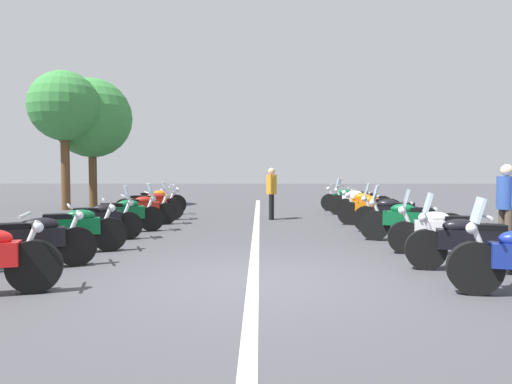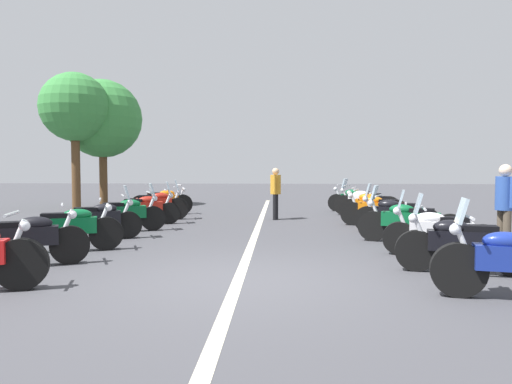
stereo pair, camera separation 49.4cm
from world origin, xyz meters
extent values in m
plane|color=#424247|center=(0.00, 0.00, 0.00)|extent=(80.00, 80.00, 0.00)
cube|color=beige|center=(4.88, 0.00, 0.00)|extent=(22.70, 0.16, 0.01)
cylinder|color=black|center=(-0.66, 2.76, 0.34)|extent=(0.32, 0.69, 0.68)
cylinder|color=silver|center=(-0.68, 2.82, 0.64)|extent=(0.14, 0.30, 0.58)
cylinder|color=silver|center=(-0.69, 2.86, 1.00)|extent=(0.61, 0.20, 0.04)
sphere|color=silver|center=(-0.65, 2.72, 0.84)|extent=(0.14, 0.14, 0.14)
cylinder|color=black|center=(1.01, 2.88, 0.32)|extent=(0.40, 0.63, 0.63)
cube|color=black|center=(0.72, 3.51, 0.50)|extent=(0.70, 1.07, 0.30)
ellipsoid|color=black|center=(0.79, 3.35, 0.70)|extent=(0.46, 0.58, 0.22)
cube|color=black|center=(0.62, 3.71, 0.68)|extent=(0.44, 0.54, 0.12)
cylinder|color=silver|center=(0.99, 2.94, 0.62)|extent=(0.19, 0.29, 0.58)
cylinder|color=silver|center=(0.97, 2.97, 0.98)|extent=(0.58, 0.30, 0.04)
sphere|color=silver|center=(1.03, 2.84, 0.82)|extent=(0.14, 0.14, 0.14)
cylinder|color=black|center=(2.34, 2.77, 0.32)|extent=(0.35, 0.65, 0.64)
cylinder|color=black|center=(1.86, 4.07, 0.32)|extent=(0.35, 0.65, 0.64)
cube|color=#0C592D|center=(2.10, 3.42, 0.50)|extent=(0.63, 1.08, 0.30)
ellipsoid|color=#0C592D|center=(2.17, 3.25, 0.70)|extent=(0.42, 0.58, 0.22)
cube|color=black|center=(2.03, 3.62, 0.68)|extent=(0.41, 0.54, 0.12)
cylinder|color=silver|center=(2.32, 2.83, 0.62)|extent=(0.17, 0.30, 0.58)
cylinder|color=silver|center=(2.31, 2.86, 0.98)|extent=(0.60, 0.25, 0.04)
sphere|color=silver|center=(2.36, 2.72, 0.82)|extent=(0.14, 0.14, 0.14)
cylinder|color=silver|center=(2.13, 3.87, 0.22)|extent=(0.27, 0.54, 0.08)
cylinder|color=black|center=(3.84, 2.83, 0.31)|extent=(0.37, 0.62, 0.61)
cylinder|color=black|center=(3.31, 4.07, 0.31)|extent=(0.37, 0.62, 0.61)
cube|color=black|center=(3.58, 3.45, 0.49)|extent=(0.66, 1.05, 0.30)
ellipsoid|color=black|center=(3.65, 3.28, 0.69)|extent=(0.44, 0.58, 0.22)
cube|color=black|center=(3.49, 3.65, 0.67)|extent=(0.43, 0.54, 0.12)
cylinder|color=silver|center=(3.82, 2.88, 0.61)|extent=(0.18, 0.29, 0.58)
cylinder|color=silver|center=(3.80, 2.92, 0.97)|extent=(0.59, 0.28, 0.04)
sphere|color=silver|center=(3.86, 2.78, 0.81)|extent=(0.14, 0.14, 0.14)
cylinder|color=silver|center=(3.58, 3.89, 0.21)|extent=(0.29, 0.54, 0.08)
cube|color=silver|center=(3.83, 2.85, 1.04)|extent=(0.38, 0.25, 0.32)
cylinder|color=black|center=(5.19, 2.63, 0.31)|extent=(0.38, 0.63, 0.62)
cylinder|color=black|center=(4.59, 3.98, 0.31)|extent=(0.38, 0.63, 0.62)
cube|color=#0C592D|center=(4.89, 3.30, 0.49)|extent=(0.71, 1.14, 0.30)
ellipsoid|color=#0C592D|center=(4.96, 3.14, 0.69)|extent=(0.45, 0.58, 0.22)
cube|color=black|center=(4.80, 3.50, 0.67)|extent=(0.43, 0.54, 0.12)
cylinder|color=silver|center=(5.16, 2.68, 0.61)|extent=(0.18, 0.29, 0.58)
cylinder|color=silver|center=(5.14, 2.72, 0.97)|extent=(0.58, 0.29, 0.04)
sphere|color=silver|center=(5.21, 2.58, 0.81)|extent=(0.14, 0.14, 0.14)
cylinder|color=silver|center=(4.87, 3.78, 0.22)|extent=(0.30, 0.54, 0.08)
cube|color=silver|center=(5.18, 2.65, 1.04)|extent=(0.38, 0.26, 0.32)
cylinder|color=black|center=(6.61, 2.55, 0.30)|extent=(0.32, 0.62, 0.61)
cylinder|color=black|center=(6.14, 4.00, 0.30)|extent=(0.32, 0.62, 0.61)
cube|color=maroon|center=(6.37, 3.27, 0.48)|extent=(0.62, 1.19, 0.30)
ellipsoid|color=maroon|center=(6.43, 3.10, 0.68)|extent=(0.41, 0.57, 0.22)
cube|color=black|center=(6.30, 3.48, 0.66)|extent=(0.40, 0.54, 0.12)
cylinder|color=silver|center=(6.59, 2.61, 0.60)|extent=(0.16, 0.30, 0.58)
cylinder|color=silver|center=(6.58, 2.64, 0.96)|extent=(0.60, 0.23, 0.04)
sphere|color=silver|center=(6.62, 2.50, 0.80)|extent=(0.14, 0.14, 0.14)
cylinder|color=silver|center=(6.40, 3.76, 0.21)|extent=(0.25, 0.55, 0.08)
cube|color=silver|center=(6.60, 2.57, 1.03)|extent=(0.38, 0.23, 0.32)
cylinder|color=black|center=(7.75, 2.56, 0.34)|extent=(0.28, 0.69, 0.67)
cylinder|color=black|center=(7.46, 3.94, 0.34)|extent=(0.28, 0.69, 0.67)
cube|color=maroon|center=(7.60, 3.25, 0.52)|extent=(0.50, 1.11, 0.30)
ellipsoid|color=maroon|center=(7.64, 3.07, 0.72)|extent=(0.36, 0.56, 0.22)
cube|color=black|center=(7.56, 3.46, 0.70)|extent=(0.35, 0.52, 0.12)
cylinder|color=silver|center=(7.74, 2.61, 0.64)|extent=(0.13, 0.30, 0.58)
cylinder|color=silver|center=(7.73, 2.65, 1.00)|extent=(0.61, 0.17, 0.04)
sphere|color=silver|center=(7.76, 2.51, 0.84)|extent=(0.14, 0.14, 0.14)
cylinder|color=silver|center=(7.69, 3.70, 0.23)|extent=(0.19, 0.55, 0.08)
cube|color=silver|center=(7.75, 2.57, 1.07)|extent=(0.38, 0.19, 0.32)
cylinder|color=black|center=(9.41, 2.75, 0.34)|extent=(0.41, 0.67, 0.68)
cylinder|color=black|center=(8.81, 4.04, 0.34)|extent=(0.41, 0.67, 0.68)
cube|color=orange|center=(9.11, 3.39, 0.52)|extent=(0.71, 1.10, 0.30)
ellipsoid|color=orange|center=(9.19, 3.23, 0.72)|extent=(0.45, 0.58, 0.22)
cube|color=black|center=(9.02, 3.59, 0.70)|extent=(0.44, 0.54, 0.12)
cylinder|color=silver|center=(9.38, 2.80, 0.64)|extent=(0.19, 0.29, 0.58)
cylinder|color=silver|center=(9.37, 2.84, 1.00)|extent=(0.58, 0.30, 0.04)
sphere|color=silver|center=(9.43, 2.70, 0.84)|extent=(0.14, 0.14, 0.14)
cylinder|color=silver|center=(9.09, 3.86, 0.24)|extent=(0.30, 0.53, 0.08)
cylinder|color=black|center=(-0.71, -2.79, 0.34)|extent=(0.28, 0.69, 0.67)
ellipsoid|color=navy|center=(-0.81, -3.29, 0.72)|extent=(0.36, 0.56, 0.22)
cylinder|color=silver|center=(-0.72, -2.84, 0.64)|extent=(0.13, 0.30, 0.58)
cylinder|color=silver|center=(-0.73, -2.88, 1.00)|extent=(0.61, 0.17, 0.04)
sphere|color=silver|center=(-0.70, -2.74, 0.84)|extent=(0.14, 0.14, 0.14)
cube|color=silver|center=(-0.71, -2.81, 1.07)|extent=(0.38, 0.19, 0.32)
cylinder|color=black|center=(0.76, -2.68, 0.32)|extent=(0.27, 0.65, 0.63)
cube|color=black|center=(0.61, -3.34, 0.50)|extent=(0.49, 1.06, 0.30)
ellipsoid|color=black|center=(0.65, -3.17, 0.70)|extent=(0.36, 0.56, 0.22)
cube|color=black|center=(0.57, -3.56, 0.68)|extent=(0.35, 0.52, 0.12)
cylinder|color=silver|center=(0.74, -2.74, 0.62)|extent=(0.13, 0.30, 0.58)
cylinder|color=silver|center=(0.73, -2.78, 0.98)|extent=(0.61, 0.17, 0.04)
sphere|color=silver|center=(0.77, -2.63, 0.82)|extent=(0.14, 0.14, 0.14)
cylinder|color=silver|center=(0.35, -3.70, 0.22)|extent=(0.19, 0.55, 0.08)
cube|color=silver|center=(0.75, -2.70, 1.05)|extent=(0.38, 0.19, 0.32)
cylinder|color=black|center=(2.14, -2.77, 0.30)|extent=(0.28, 0.62, 0.60)
cylinder|color=black|center=(1.79, -4.14, 0.30)|extent=(0.28, 0.62, 0.60)
cube|color=white|center=(1.97, -3.45, 0.48)|extent=(0.53, 1.10, 0.30)
ellipsoid|color=white|center=(2.01, -3.28, 0.68)|extent=(0.38, 0.57, 0.22)
cube|color=black|center=(1.91, -3.67, 0.66)|extent=(0.37, 0.53, 0.12)
cylinder|color=silver|center=(2.12, -2.83, 0.60)|extent=(0.14, 0.30, 0.58)
cylinder|color=silver|center=(2.11, -2.87, 0.96)|extent=(0.61, 0.19, 0.04)
sphere|color=silver|center=(2.15, -2.72, 0.80)|extent=(0.14, 0.14, 0.14)
cylinder|color=silver|center=(1.69, -3.82, 0.21)|extent=(0.21, 0.55, 0.08)
cube|color=silver|center=(2.13, -2.79, 1.03)|extent=(0.38, 0.21, 0.32)
cylinder|color=black|center=(3.75, -2.61, 0.33)|extent=(0.38, 0.66, 0.65)
cylinder|color=black|center=(3.16, -4.04, 0.33)|extent=(0.38, 0.66, 0.65)
cube|color=#0C592D|center=(3.46, -3.33, 0.51)|extent=(0.70, 1.19, 0.30)
ellipsoid|color=#0C592D|center=(3.52, -3.16, 0.71)|extent=(0.44, 0.58, 0.22)
cube|color=black|center=(3.37, -3.53, 0.69)|extent=(0.42, 0.54, 0.12)
cylinder|color=silver|center=(3.72, -2.67, 0.63)|extent=(0.17, 0.29, 0.58)
cylinder|color=silver|center=(3.71, -2.70, 0.99)|extent=(0.59, 0.27, 0.04)
sphere|color=silver|center=(3.77, -2.56, 0.83)|extent=(0.14, 0.14, 0.14)
cylinder|color=silver|center=(3.11, -3.69, 0.23)|extent=(0.28, 0.54, 0.08)
cube|color=silver|center=(3.74, -2.63, 1.06)|extent=(0.38, 0.25, 0.32)
cylinder|color=black|center=(5.15, -2.74, 0.32)|extent=(0.34, 0.65, 0.64)
cylinder|color=black|center=(4.71, -4.04, 0.32)|extent=(0.34, 0.65, 0.64)
cube|color=black|center=(4.93, -3.39, 0.50)|extent=(0.60, 1.08, 0.30)
ellipsoid|color=black|center=(4.99, -3.22, 0.70)|extent=(0.41, 0.58, 0.22)
cube|color=black|center=(4.86, -3.60, 0.68)|extent=(0.40, 0.54, 0.12)
cylinder|color=silver|center=(5.13, -2.79, 0.62)|extent=(0.16, 0.30, 0.58)
cylinder|color=silver|center=(5.12, -2.83, 0.98)|extent=(0.60, 0.24, 0.04)
sphere|color=silver|center=(5.16, -2.69, 0.82)|extent=(0.14, 0.14, 0.14)
cylinder|color=silver|center=(4.63, -3.73, 0.22)|extent=(0.25, 0.55, 0.08)
cube|color=silver|center=(5.14, -2.76, 1.05)|extent=(0.38, 0.23, 0.32)
cylinder|color=black|center=(6.56, -2.58, 0.32)|extent=(0.35, 0.66, 0.65)
cylinder|color=black|center=(6.06, -3.99, 0.32)|extent=(0.35, 0.66, 0.65)
cube|color=orange|center=(6.31, -3.28, 0.50)|extent=(0.64, 1.16, 0.30)
ellipsoid|color=orange|center=(6.37, -3.11, 0.70)|extent=(0.42, 0.58, 0.22)
cube|color=black|center=(6.24, -3.49, 0.68)|extent=(0.41, 0.54, 0.12)
cylinder|color=silver|center=(6.54, -2.64, 0.62)|extent=(0.16, 0.30, 0.58)
cylinder|color=silver|center=(6.53, -2.68, 0.98)|extent=(0.60, 0.25, 0.04)
sphere|color=silver|center=(6.58, -2.54, 0.82)|extent=(0.14, 0.14, 0.14)
cylinder|color=silver|center=(5.99, -3.64, 0.23)|extent=(0.26, 0.54, 0.08)
cylinder|color=black|center=(7.93, -2.74, 0.32)|extent=(0.34, 0.65, 0.64)
cylinder|color=black|center=(7.49, -4.04, 0.32)|extent=(0.34, 0.65, 0.64)
cube|color=orange|center=(7.71, -3.39, 0.50)|extent=(0.60, 1.08, 0.30)
ellipsoid|color=orange|center=(7.77, -3.22, 0.70)|extent=(0.41, 0.58, 0.22)
cube|color=black|center=(7.64, -3.60, 0.68)|extent=(0.40, 0.54, 0.12)
cylinder|color=silver|center=(7.91, -2.79, 0.62)|extent=(0.16, 0.30, 0.58)
cylinder|color=silver|center=(7.90, -2.83, 0.98)|extent=(0.60, 0.23, 0.04)
sphere|color=silver|center=(7.94, -2.69, 0.82)|extent=(0.14, 0.14, 0.14)
cylinder|color=silver|center=(7.41, -3.72, 0.23)|extent=(0.25, 0.55, 0.08)
cylinder|color=black|center=(9.37, -2.73, 0.34)|extent=(0.41, 0.67, 0.67)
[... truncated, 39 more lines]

